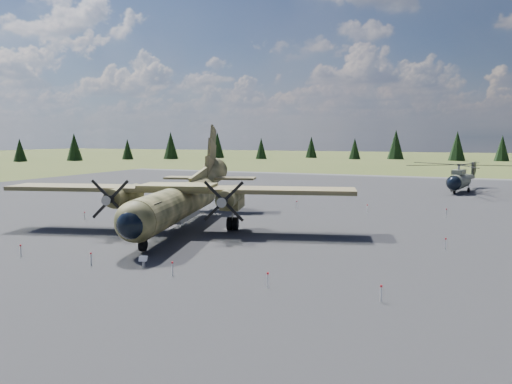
% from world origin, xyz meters
% --- Properties ---
extents(ground, '(500.00, 500.00, 0.00)m').
position_xyz_m(ground, '(0.00, 0.00, 0.00)').
color(ground, '#4C5425').
rests_on(ground, ground).
extents(apron, '(120.00, 120.00, 0.04)m').
position_xyz_m(apron, '(0.00, 10.00, 0.00)').
color(apron, '#535458').
rests_on(apron, ground).
extents(transport_plane, '(30.31, 27.11, 10.08)m').
position_xyz_m(transport_plane, '(-5.67, 0.28, 2.90)').
color(transport_plane, '#3B3C20').
rests_on(transport_plane, ground).
extents(helicopter_near, '(19.49, 20.77, 4.22)m').
position_xyz_m(helicopter_near, '(16.85, 40.88, 2.99)').
color(helicopter_near, slate).
rests_on(helicopter_near, ground).
extents(info_placard_left, '(0.53, 0.33, 0.77)m').
position_xyz_m(info_placard_left, '(-0.62, -12.73, 0.51)').
color(info_placard_left, gray).
rests_on(info_placard_left, ground).
extents(info_placard_right, '(0.50, 0.30, 0.74)m').
position_xyz_m(info_placard_right, '(-0.70, -12.51, 0.49)').
color(info_placard_right, gray).
rests_on(info_placard_right, ground).
extents(barrier_fence, '(33.12, 29.62, 0.85)m').
position_xyz_m(barrier_fence, '(-0.46, -0.08, 0.51)').
color(barrier_fence, silver).
rests_on(barrier_fence, ground).
extents(treeline, '(313.89, 317.42, 10.94)m').
position_xyz_m(treeline, '(4.24, -2.48, 4.81)').
color(treeline, black).
rests_on(treeline, ground).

